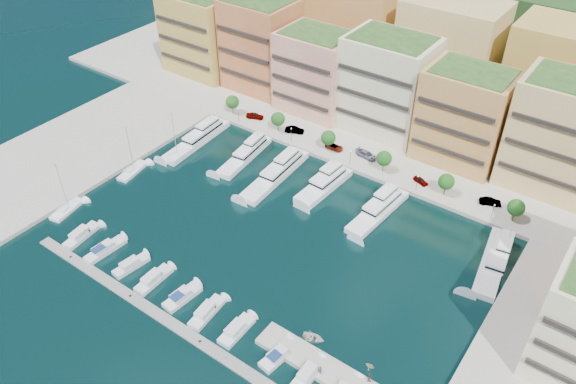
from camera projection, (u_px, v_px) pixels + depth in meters
The scene contains 56 objects.
ground at pixel (275, 236), 120.74m from camera, with size 400.00×400.00×0.00m, color black.
north_quay at pixel (405, 117), 160.43m from camera, with size 220.00×64.00×2.00m, color #9E998E.
west_quay at pixel (64, 158), 144.25m from camera, with size 34.00×76.00×2.00m, color #9E998E.
hillside at pixel (468, 59), 191.16m from camera, with size 240.00×40.00×58.00m, color #183616.
south_pontoon at pixel (164, 319), 102.92m from camera, with size 72.00×2.20×0.35m, color gray.
finger_pier at pixel (340, 380), 92.80m from camera, with size 32.00×5.00×2.00m, color #9E998E.
apartment_0 at pixel (201, 33), 175.04m from camera, with size 22.00×16.50×24.80m.
apartment_1 at pixel (261, 45), 165.55m from camera, with size 20.00×16.50×26.80m.
apartment_2 at pixel (316, 72), 155.80m from camera, with size 20.00×15.50×22.80m.
apartment_3 at pixel (387, 85), 146.47m from camera, with size 22.00×16.50×25.80m.
apartment_4 at pixel (464, 116), 135.64m from camera, with size 20.00×15.50×23.80m.
apartment_5 at pixel (562, 136), 125.84m from camera, with size 22.00×16.50×26.80m.
backblock_0 at pixel (275, 10), 183.68m from camera, with size 26.00×18.00×30.00m, color #F1E7BA.
backblock_1 at pixel (355, 30), 169.83m from camera, with size 26.00×18.00×30.00m, color #C48B49.
backblock_2 at pixel (448, 55), 155.98m from camera, with size 26.00×18.00×30.00m, color #E1BA77.
backblock_3 at pixel (559, 84), 142.13m from camera, with size 26.00×18.00×30.00m, color gold.
tree_0 at pixel (232, 102), 157.74m from camera, with size 3.80×3.80×5.65m.
tree_1 at pixel (278, 119), 150.35m from camera, with size 3.80×3.80×5.65m.
tree_2 at pixel (328, 138), 142.97m from camera, with size 3.80×3.80×5.65m.
tree_3 at pixel (384, 158), 135.58m from camera, with size 3.80×3.80×5.65m.
tree_4 at pixel (446, 182), 128.19m from camera, with size 3.80×3.80×5.65m.
tree_5 at pixel (516, 208), 120.80m from camera, with size 3.80×3.80×5.65m.
lamppost_0 at pixel (238, 112), 154.99m from camera, with size 0.30×0.30×4.20m.
lamppost_1 at pixel (291, 133), 146.67m from camera, with size 0.30×0.30×4.20m.
lamppost_2 at pixel (350, 155), 138.36m from camera, with size 0.30×0.30×4.20m.
lamppost_3 at pixel (417, 181), 130.05m from camera, with size 0.30×0.30×4.20m.
lamppost_4 at pixel (493, 210), 121.74m from camera, with size 0.30×0.30×4.20m.
yacht_0 at pixel (199, 137), 149.65m from camera, with size 5.78×23.68×7.30m.
yacht_1 at pixel (247, 154), 143.70m from camera, with size 6.35×20.50×7.30m.
yacht_2 at pixel (278, 172), 137.30m from camera, with size 6.02×24.32×7.30m.
yacht_3 at pixel (325, 183), 133.73m from camera, with size 5.75×17.73×7.30m.
yacht_4 at pixel (379, 209), 126.14m from camera, with size 5.99×20.00×7.30m.
yacht_6 at pixel (495, 259), 113.53m from camera, with size 7.46×21.06×7.30m.
cruiser_0 at pixel (82, 235), 120.05m from camera, with size 3.64×8.96×2.55m.
cruiser_1 at pixel (105, 250), 116.49m from camera, with size 3.19×9.31×2.66m.
cruiser_2 at pixel (131, 266), 112.90m from camera, with size 3.35×7.95×2.55m.
cruiser_3 at pixel (154, 280), 109.89m from camera, with size 2.89×8.38×2.55m.
cruiser_4 at pixel (182, 297), 106.29m from camera, with size 3.49×8.05×2.66m.
cruiser_5 at pixel (207, 312), 103.41m from camera, with size 3.36×8.63×2.55m.
cruiser_6 at pixel (236, 331), 100.13m from camera, with size 2.87×7.71×2.55m.
cruiser_7 at pixel (278, 356), 95.85m from camera, with size 3.57×7.45×2.66m.
cruiser_8 at pixel (308, 375), 93.00m from camera, with size 2.65×7.27×2.55m.
sailboat_2 at pixel (176, 156), 144.38m from camera, with size 4.51×8.57×13.20m.
sailboat_1 at pixel (133, 171), 138.96m from camera, with size 4.36×9.41×13.20m.
sailboat_0 at pixel (67, 210), 127.16m from camera, with size 4.35×8.89×13.20m.
tender_3 at pixel (370, 366), 94.49m from camera, with size 1.41×1.64×0.86m, color #BFBF92.
tender_0 at pixel (313, 338), 99.01m from camera, with size 2.90×4.06×0.84m, color silver.
tender_1 at pixel (308, 336), 99.23m from camera, with size 1.48×1.72×0.90m, color beige.
car_0 at pixel (255, 116), 157.45m from camera, with size 1.97×4.89×1.67m, color gray.
car_1 at pixel (295, 130), 151.45m from camera, with size 1.77×5.07×1.67m, color gray.
car_2 at pixel (334, 147), 145.20m from camera, with size 2.24×4.86×1.35m, color gray.
car_3 at pixel (366, 154), 142.14m from camera, with size 2.33×5.72×1.66m, color gray.
car_4 at pixel (421, 181), 133.64m from camera, with size 1.56×3.89×1.33m, color gray.
car_5 at pixel (490, 202), 127.13m from camera, with size 1.68×4.81×1.58m, color gray.
person_0 at pixel (321, 370), 92.14m from camera, with size 0.64×0.42×1.77m, color #282D51.
person_1 at pixel (369, 377), 90.98m from camera, with size 0.92×0.72×1.90m, color #503730.
Camera 1 is at (54.65, -70.95, 81.58)m, focal length 35.00 mm.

